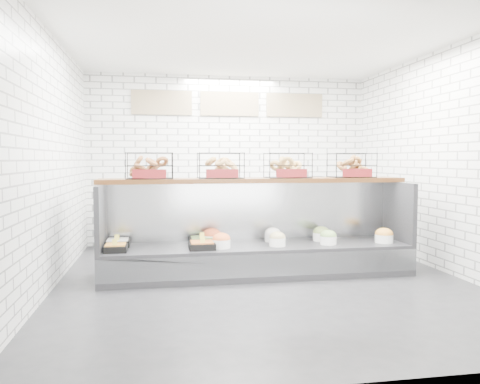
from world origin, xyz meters
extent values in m
plane|color=black|center=(0.00, 0.00, 0.00)|extent=(5.50, 5.50, 0.00)
cube|color=silver|center=(0.00, 2.75, 1.50)|extent=(5.00, 0.02, 3.00)
cube|color=silver|center=(-2.50, 0.00, 1.50)|extent=(0.02, 5.50, 3.00)
cube|color=silver|center=(2.50, 0.00, 1.50)|extent=(0.02, 5.50, 3.00)
cube|color=white|center=(0.00, 0.00, 3.00)|extent=(5.00, 5.50, 0.02)
cube|color=tan|center=(-1.20, 2.72, 2.50)|extent=(1.05, 0.03, 0.42)
cube|color=tan|center=(0.00, 2.72, 2.50)|extent=(1.05, 0.03, 0.42)
cube|color=tan|center=(1.20, 2.72, 2.50)|extent=(1.05, 0.03, 0.42)
cube|color=black|center=(0.00, 0.30, 0.20)|extent=(4.00, 0.90, 0.40)
cube|color=#93969B|center=(0.00, -0.14, 0.22)|extent=(4.00, 0.03, 0.28)
cube|color=#93969B|center=(0.00, 0.71, 0.80)|extent=(4.00, 0.08, 0.80)
cube|color=black|center=(-1.97, 0.30, 0.80)|extent=(0.06, 0.90, 0.80)
cube|color=black|center=(1.97, 0.30, 0.80)|extent=(0.06, 0.90, 0.80)
cube|color=black|center=(-1.79, 0.12, 0.44)|extent=(0.27, 0.27, 0.08)
cube|color=orange|center=(-1.79, 0.12, 0.48)|extent=(0.23, 0.23, 0.04)
cube|color=#F7EB56|center=(-1.79, 0.02, 0.53)|extent=(0.06, 0.01, 0.08)
cube|color=black|center=(-1.79, 0.47, 0.44)|extent=(0.30, 0.30, 0.08)
cube|color=white|center=(-1.79, 0.47, 0.48)|extent=(0.26, 0.26, 0.04)
cube|color=#F7EB56|center=(-1.79, 0.37, 0.53)|extent=(0.06, 0.01, 0.08)
cube|color=black|center=(-0.75, 0.11, 0.44)|extent=(0.32, 0.32, 0.08)
cube|color=#C56A29|center=(-0.75, 0.11, 0.48)|extent=(0.27, 0.27, 0.04)
cube|color=#F7EB56|center=(-0.75, 0.00, 0.53)|extent=(0.06, 0.01, 0.08)
cube|color=black|center=(-0.72, 0.45, 0.44)|extent=(0.31, 0.31, 0.08)
cube|color=olive|center=(-0.72, 0.45, 0.48)|extent=(0.26, 0.26, 0.04)
cube|color=#F7EB56|center=(-0.72, 0.34, 0.53)|extent=(0.06, 0.01, 0.08)
cylinder|color=white|center=(-0.50, 0.13, 0.46)|extent=(0.23, 0.23, 0.11)
ellipsoid|color=orange|center=(-0.50, 0.13, 0.52)|extent=(0.23, 0.23, 0.16)
cylinder|color=white|center=(-0.58, 0.48, 0.46)|extent=(0.25, 0.25, 0.11)
ellipsoid|color=#CA502A|center=(-0.58, 0.48, 0.52)|extent=(0.25, 0.25, 0.17)
cylinder|color=white|center=(0.23, 0.14, 0.46)|extent=(0.21, 0.21, 0.11)
ellipsoid|color=tan|center=(0.23, 0.14, 0.52)|extent=(0.21, 0.21, 0.15)
cylinder|color=white|center=(0.25, 0.48, 0.46)|extent=(0.22, 0.22, 0.11)
ellipsoid|color=white|center=(0.25, 0.48, 0.52)|extent=(0.21, 0.21, 0.15)
cylinder|color=white|center=(0.91, 0.14, 0.46)|extent=(0.22, 0.22, 0.11)
ellipsoid|color=#6F974D|center=(0.91, 0.14, 0.52)|extent=(0.21, 0.21, 0.15)
cylinder|color=white|center=(0.92, 0.43, 0.46)|extent=(0.23, 0.23, 0.11)
ellipsoid|color=olive|center=(0.92, 0.43, 0.52)|extent=(0.23, 0.23, 0.16)
cylinder|color=white|center=(1.69, 0.14, 0.46)|extent=(0.24, 0.24, 0.11)
ellipsoid|color=orange|center=(1.69, 0.14, 0.52)|extent=(0.24, 0.24, 0.17)
cube|color=#3B1F0C|center=(0.00, 0.52, 1.23)|extent=(4.10, 0.50, 0.06)
cube|color=black|center=(-1.38, 0.52, 1.43)|extent=(0.60, 0.38, 0.34)
cube|color=maroon|center=(-1.38, 0.32, 1.33)|extent=(0.42, 0.02, 0.11)
cube|color=black|center=(-0.46, 0.52, 1.43)|extent=(0.60, 0.38, 0.34)
cube|color=maroon|center=(-0.46, 0.32, 1.33)|extent=(0.42, 0.02, 0.11)
cube|color=black|center=(0.46, 0.52, 1.43)|extent=(0.60, 0.38, 0.34)
cube|color=maroon|center=(0.46, 0.32, 1.33)|extent=(0.42, 0.02, 0.11)
cube|color=black|center=(1.38, 0.52, 1.43)|extent=(0.60, 0.38, 0.34)
cube|color=maroon|center=(1.38, 0.32, 1.33)|extent=(0.42, 0.02, 0.11)
cube|color=#93969B|center=(0.00, 2.43, 0.45)|extent=(4.00, 0.60, 0.90)
cube|color=black|center=(-1.37, 2.42, 1.02)|extent=(0.40, 0.30, 0.24)
cube|color=silver|center=(-0.56, 2.39, 0.99)|extent=(0.35, 0.28, 0.18)
cylinder|color=#C26830|center=(0.51, 2.49, 1.01)|extent=(0.09, 0.09, 0.22)
cube|color=black|center=(1.54, 2.46, 1.05)|extent=(0.30, 0.30, 0.30)
camera|label=1|loc=(-1.26, -5.63, 1.51)|focal=35.00mm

